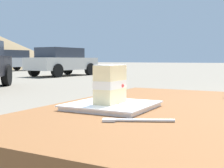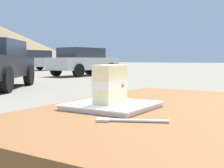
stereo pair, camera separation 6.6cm
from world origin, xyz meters
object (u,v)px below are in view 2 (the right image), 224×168
Objects in this scene: cake_slice at (110,84)px; parked_car_extra at (32,60)px; dessert_plate at (112,106)px; parked_car_far at (84,61)px; dessert_fork at (127,120)px.

parked_car_extra is (16.22, 17.54, 0.01)m from cake_slice.
dessert_plate is at bearing -29.75° from cake_slice.
parked_car_far reaches higher than dessert_plate.
dessert_plate is 23.89m from parked_car_extra.
dessert_fork is at bearing -142.30° from parked_car_far.
parked_car_extra is at bearing 65.31° from parked_car_far.
parked_car_extra reaches higher than cake_slice.
dessert_plate is 2.09× the size of cake_slice.
dessert_plate is 0.06× the size of parked_car_far.
parked_car_extra is at bearing 47.25° from dessert_plate.
parked_car_far reaches higher than cake_slice.
parked_car_far is 0.92× the size of parked_car_extra.
parked_car_far is at bearing 37.65° from dessert_plate.
cake_slice is 0.22m from dessert_fork.
dessert_plate reaches higher than dessert_fork.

